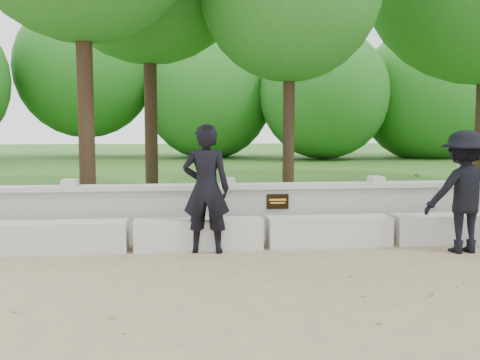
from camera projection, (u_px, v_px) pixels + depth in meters
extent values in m
plane|color=#9B865F|center=(290.00, 283.00, 6.25)|extent=(80.00, 80.00, 0.00)
cube|color=#2A5B19|center=(215.00, 172.00, 20.08)|extent=(40.00, 22.00, 0.25)
cube|color=beige|center=(61.00, 237.00, 7.78)|extent=(1.90, 0.45, 0.45)
cube|color=beige|center=(199.00, 234.00, 8.00)|extent=(1.90, 0.45, 0.45)
cube|color=beige|center=(329.00, 231.00, 8.22)|extent=(1.90, 0.45, 0.45)
cube|color=beige|center=(452.00, 229.00, 8.43)|extent=(1.90, 0.45, 0.45)
cube|color=#B5B2AB|center=(258.00, 213.00, 8.78)|extent=(12.50, 0.25, 0.82)
cube|color=beige|center=(258.00, 186.00, 8.74)|extent=(12.50, 0.35, 0.08)
cube|color=black|center=(278.00, 201.00, 8.65)|extent=(0.36, 0.02, 0.24)
imported|color=black|center=(206.00, 189.00, 7.71)|extent=(0.75, 0.56, 1.87)
cube|color=black|center=(207.00, 128.00, 7.25)|extent=(0.14, 0.04, 0.07)
imported|color=black|center=(463.00, 192.00, 7.74)|extent=(1.19, 0.73, 1.77)
cylinder|color=#382619|center=(85.00, 93.00, 9.74)|extent=(0.30, 0.30, 4.40)
cylinder|color=#382619|center=(151.00, 97.00, 12.71)|extent=(0.31, 0.31, 4.57)
cylinder|color=#382619|center=(289.00, 116.00, 11.06)|extent=(0.24, 0.24, 3.60)
imported|color=#2C7327|center=(109.00, 204.00, 9.19)|extent=(0.33, 0.29, 0.52)
imported|color=#2C7327|center=(310.00, 199.00, 9.57)|extent=(0.30, 0.35, 0.59)
imported|color=#2C7327|center=(428.00, 191.00, 10.41)|extent=(0.77, 0.78, 0.66)
imported|color=#2C7327|center=(172.00, 195.00, 10.17)|extent=(0.42, 0.43, 0.57)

